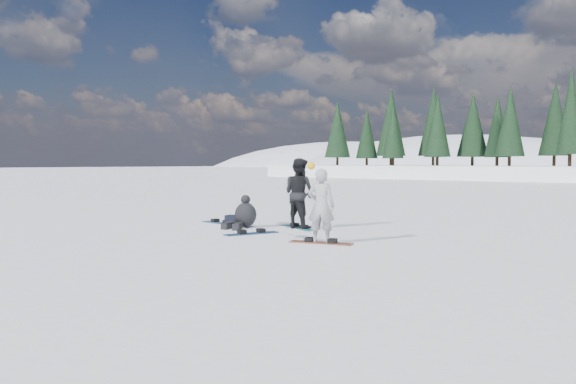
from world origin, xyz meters
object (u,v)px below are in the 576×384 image
object	(u,v)px
snowboarder_woman	(321,206)
gear_bag	(233,220)
seated_rider	(244,215)
snowboard_loose_c	(221,223)
snowboarder_man	(299,193)
snowboard_loose_a	(251,234)

from	to	relation	value
snowboarder_woman	gear_bag	size ratio (longest dim) A/B	4.21
seated_rider	snowboard_loose_c	xyz separation A→B (m)	(-1.31, 0.32, -0.35)
snowboarder_woman	snowboarder_man	xyz separation A→B (m)	(-2.26, 2.04, 0.12)
snowboarder_woman	seated_rider	distance (m)	3.82
seated_rider	snowboard_loose_c	bearing A→B (deg)	141.42
snowboarder_man	snowboard_loose_a	bearing A→B (deg)	87.61
gear_bag	snowboard_loose_a	bearing A→B (deg)	-32.67
snowboard_loose_a	snowboarder_man	bearing A→B (deg)	14.29
snowboarder_man	gear_bag	size ratio (longest dim) A/B	4.46
snowboarder_man	snowboard_loose_a	size ratio (longest dim) A/B	1.34
snowboarder_man	snowboarder_woman	bearing A→B (deg)	140.64
snowboarder_woman	seated_rider	world-z (taller)	snowboarder_woman
snowboarder_woman	snowboarder_man	bearing A→B (deg)	-64.87
seated_rider	snowboard_loose_c	world-z (taller)	seated_rider
snowboarder_woman	snowboard_loose_a	distance (m)	2.58
snowboarder_man	gear_bag	bearing A→B (deg)	19.32
snowboarder_man	seated_rider	xyz separation A→B (m)	(-1.34, -0.87, -0.64)
snowboarder_woman	gear_bag	xyz separation A→B (m)	(-4.30, 1.43, -0.73)
snowboarder_man	snowboard_loose_c	world-z (taller)	snowboarder_man
gear_bag	snowboarder_woman	bearing A→B (deg)	-18.38
snowboarder_man	seated_rider	world-z (taller)	snowboarder_man
snowboard_loose_c	snowboarder_man	bearing A→B (deg)	15.39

